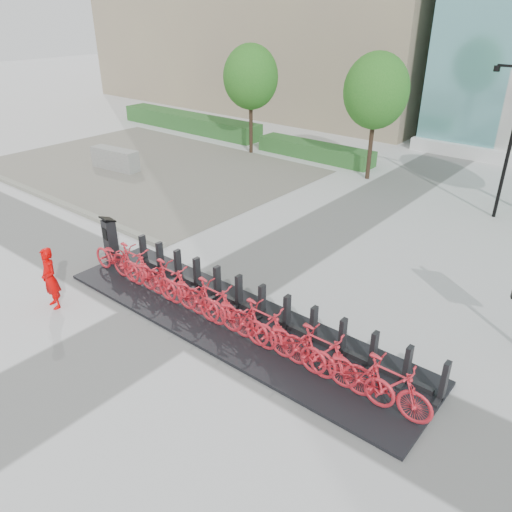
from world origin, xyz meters
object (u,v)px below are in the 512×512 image
Objects in this scene: kiosk at (110,239)px; worker_red at (50,278)px; jersey_barrier at (115,159)px; bike_0 at (117,259)px.

worker_red is (0.89, -2.37, 0.07)m from kiosk.
worker_red is 0.66× the size of jersey_barrier.
jersey_barrier is at bearing 150.61° from kiosk.
bike_0 is 1.00m from kiosk.
worker_red is at bearing -179.75° from bike_0.
kiosk is at bearing 117.09° from worker_red.
kiosk is (-0.88, 0.46, 0.15)m from bike_0.
jersey_barrier is at bearing 142.77° from worker_red.
kiosk is 0.84× the size of worker_red.
worker_red reaches higher than kiosk.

